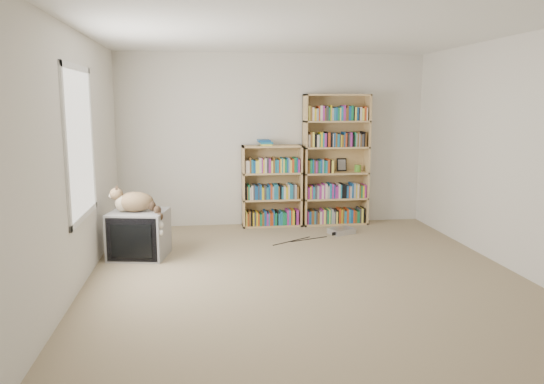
{
  "coord_description": "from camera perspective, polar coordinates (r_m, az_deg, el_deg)",
  "views": [
    {
      "loc": [
        -1.06,
        -5.23,
        1.79
      ],
      "look_at": [
        -0.22,
        1.0,
        0.73
      ],
      "focal_mm": 35.0,
      "sensor_mm": 36.0,
      "label": 1
    }
  ],
  "objects": [
    {
      "name": "crt_tv",
      "position": [
        6.43,
        -14.09,
        -4.41
      ],
      "size": [
        0.73,
        0.68,
        0.55
      ],
      "rotation": [
        0.0,
        0.0,
        -0.19
      ],
      "color": "gray",
      "rests_on": "floor"
    },
    {
      "name": "floor",
      "position": [
        5.63,
        3.62,
        -9.02
      ],
      "size": [
        4.5,
        5.0,
        0.01
      ],
      "primitive_type": "cube",
      "color": "tan",
      "rests_on": "ground"
    },
    {
      "name": "wall_outlet",
      "position": [
        6.81,
        -17.47,
        -3.37
      ],
      "size": [
        0.01,
        0.08,
        0.13
      ],
      "primitive_type": "cube",
      "color": "silver",
      "rests_on": "wall_left"
    },
    {
      "name": "book_stack",
      "position": [
        7.64,
        -0.77,
        5.33
      ],
      "size": [
        0.2,
        0.26,
        0.08
      ],
      "primitive_type": "cube",
      "color": "#BE4119",
      "rests_on": "bookcase_short"
    },
    {
      "name": "bookcase_short",
      "position": [
        7.76,
        -0.04,
        0.29
      ],
      "size": [
        0.86,
        0.3,
        1.19
      ],
      "color": "tan",
      "rests_on": "floor"
    },
    {
      "name": "wall_back",
      "position": [
        7.82,
        0.14,
        5.59
      ],
      "size": [
        4.5,
        0.02,
        2.5
      ],
      "primitive_type": "cube",
      "color": "silver",
      "rests_on": "floor"
    },
    {
      "name": "green_mug",
      "position": [
        7.97,
        9.18,
        2.54
      ],
      "size": [
        0.09,
        0.09,
        0.1
      ],
      "primitive_type": "cylinder",
      "color": "#549A2C",
      "rests_on": "bookcase_tall"
    },
    {
      "name": "ceiling",
      "position": [
        5.38,
        3.92,
        17.1
      ],
      "size": [
        4.5,
        5.0,
        0.02
      ],
      "primitive_type": "cube",
      "color": "white",
      "rests_on": "wall_back"
    },
    {
      "name": "bookcase_tall",
      "position": [
        7.89,
        6.84,
        3.06
      ],
      "size": [
        0.96,
        0.3,
        1.92
      ],
      "color": "tan",
      "rests_on": "floor"
    },
    {
      "name": "framed_print",
      "position": [
        8.0,
        7.49,
        2.94
      ],
      "size": [
        0.15,
        0.05,
        0.19
      ],
      "primitive_type": "cube",
      "rotation": [
        -0.17,
        0.0,
        0.0
      ],
      "color": "black",
      "rests_on": "bookcase_tall"
    },
    {
      "name": "wall_front",
      "position": [
        2.98,
        13.28,
        -1.2
      ],
      "size": [
        4.5,
        0.02,
        2.5
      ],
      "primitive_type": "cube",
      "color": "silver",
      "rests_on": "floor"
    },
    {
      "name": "wall_left",
      "position": [
        5.39,
        -20.42,
        3.19
      ],
      "size": [
        0.02,
        5.0,
        2.5
      ],
      "primitive_type": "cube",
      "color": "silver",
      "rests_on": "floor"
    },
    {
      "name": "window",
      "position": [
        5.57,
        -19.94,
        4.96
      ],
      "size": [
        0.02,
        1.22,
        1.52
      ],
      "primitive_type": "cube",
      "color": "white",
      "rests_on": "wall_left"
    },
    {
      "name": "floor_cables",
      "position": [
        6.81,
        1.98,
        -5.67
      ],
      "size": [
        1.2,
        0.7,
        0.01
      ],
      "primitive_type": null,
      "color": "black",
      "rests_on": "floor"
    },
    {
      "name": "dvd_player",
      "position": [
        7.44,
        7.48,
        -4.16
      ],
      "size": [
        0.39,
        0.34,
        0.08
      ],
      "primitive_type": "cube",
      "rotation": [
        0.0,
        0.0,
        0.39
      ],
      "color": "#B9B9BE",
      "rests_on": "floor"
    },
    {
      "name": "wall_right",
      "position": [
        6.21,
        24.61,
        3.69
      ],
      "size": [
        0.02,
        5.0,
        2.5
      ],
      "primitive_type": "cube",
      "color": "silver",
      "rests_on": "floor"
    },
    {
      "name": "cat",
      "position": [
        6.29,
        -14.16,
        -1.35
      ],
      "size": [
        0.63,
        0.46,
        0.51
      ],
      "rotation": [
        0.0,
        0.0,
        0.04
      ],
      "color": "#3C2B18",
      "rests_on": "crt_tv"
    }
  ]
}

